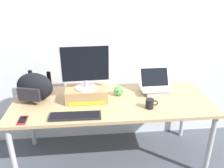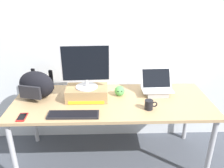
{
  "view_description": "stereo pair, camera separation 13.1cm",
  "coord_description": "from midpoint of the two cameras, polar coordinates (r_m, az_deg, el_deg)",
  "views": [
    {
      "loc": [
        -0.19,
        -2.04,
        1.82
      ],
      "look_at": [
        0.0,
        0.0,
        0.92
      ],
      "focal_mm": 36.35,
      "sensor_mm": 36.0,
      "label": 1
    },
    {
      "loc": [
        -0.06,
        -2.05,
        1.82
      ],
      "look_at": [
        0.0,
        0.0,
        0.92
      ],
      "focal_mm": 36.35,
      "sensor_mm": 36.0,
      "label": 2
    }
  ],
  "objects": [
    {
      "name": "cell_phone",
      "position": [
        2.15,
        -23.24,
        -8.4
      ],
      "size": [
        0.07,
        0.14,
        0.01
      ],
      "rotation": [
        0.0,
        0.0,
        0.02
      ],
      "color": "red",
      "rests_on": "desk"
    },
    {
      "name": "messenger_backpack",
      "position": [
        2.42,
        -20.36,
        -0.69
      ],
      "size": [
        0.42,
        0.33,
        0.29
      ],
      "rotation": [
        0.0,
        0.0,
        -0.27
      ],
      "color": "black",
      "rests_on": "desk"
    },
    {
      "name": "toner_box_yellow",
      "position": [
        2.32,
        -8.0,
        -2.47
      ],
      "size": [
        0.42,
        0.26,
        0.13
      ],
      "color": "#A88456",
      "rests_on": "desk"
    },
    {
      "name": "ground_plane",
      "position": [
        2.74,
        -1.44,
        -17.98
      ],
      "size": [
        20.0,
        20.0,
        0.0
      ],
      "primitive_type": "plane",
      "color": "#474C56"
    },
    {
      "name": "plush_toy",
      "position": [
        2.39,
        0.19,
        -1.68
      ],
      "size": [
        0.11,
        0.11,
        0.11
      ],
      "color": "#56B256",
      "rests_on": "desk"
    },
    {
      "name": "open_laptop",
      "position": [
        2.48,
        9.28,
        -1.0
      ],
      "size": [
        0.33,
        0.23,
        0.26
      ],
      "rotation": [
        0.0,
        0.0,
        0.03
      ],
      "color": "#ADADB2",
      "rests_on": "desk"
    },
    {
      "name": "external_keyboard",
      "position": [
        2.07,
        -11.06,
        -7.91
      ],
      "size": [
        0.46,
        0.14,
        0.02
      ],
      "rotation": [
        0.0,
        0.0,
        -0.02
      ],
      "color": "black",
      "rests_on": "desk"
    },
    {
      "name": "desktop_monitor",
      "position": [
        2.21,
        -8.41,
        4.14
      ],
      "size": [
        0.48,
        0.22,
        0.44
      ],
      "rotation": [
        0.0,
        0.0,
        0.04
      ],
      "color": "silver",
      "rests_on": "toner_box_yellow"
    },
    {
      "name": "back_wall",
      "position": [
        2.6,
        -2.54,
        12.1
      ],
      "size": [
        7.0,
        0.1,
        2.6
      ],
      "primitive_type": "cube",
      "color": "silver",
      "rests_on": "ground"
    },
    {
      "name": "desk",
      "position": [
        2.34,
        -1.61,
        -5.48
      ],
      "size": [
        2.0,
        0.8,
        0.74
      ],
      "color": "tan",
      "rests_on": "ground"
    },
    {
      "name": "coffee_mug",
      "position": [
        2.17,
        7.82,
        -4.93
      ],
      "size": [
        0.12,
        0.08,
        0.09
      ],
      "color": "black",
      "rests_on": "desk"
    }
  ]
}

